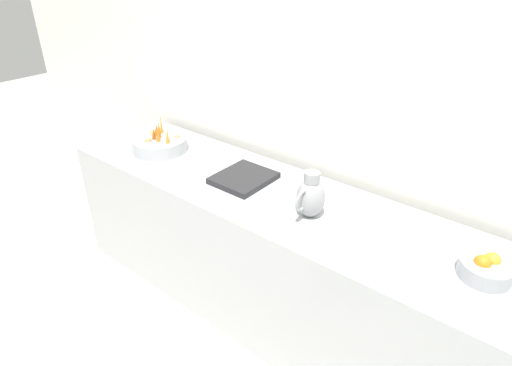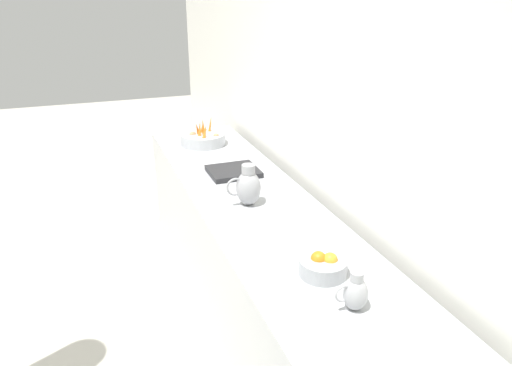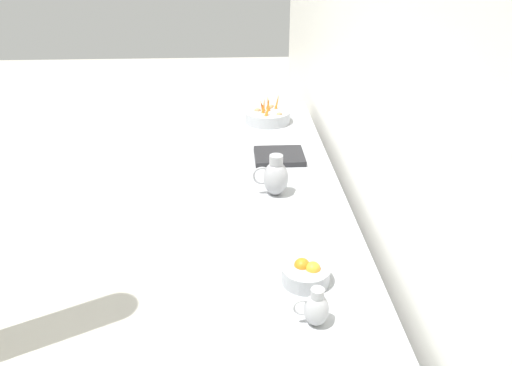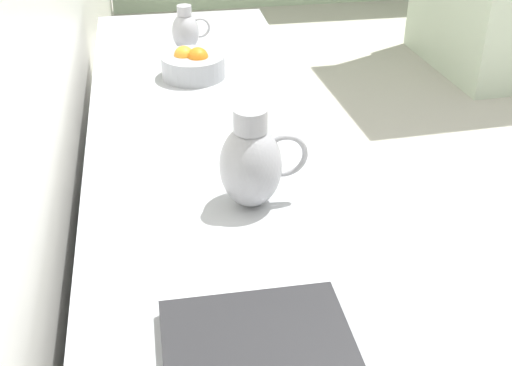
{
  "view_description": "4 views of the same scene",
  "coord_description": "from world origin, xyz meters",
  "px_view_note": "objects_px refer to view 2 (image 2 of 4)",
  "views": [
    {
      "loc": [
        0.24,
        0.82,
        2.13
      ],
      "look_at": [
        -1.31,
        -0.44,
        1.03
      ],
      "focal_mm": 30.44,
      "sensor_mm": 36.0,
      "label": 1
    },
    {
      "loc": [
        -0.54,
        2.35,
        2.12
      ],
      "look_at": [
        -1.44,
        -0.08,
        1.06
      ],
      "focal_mm": 34.02,
      "sensor_mm": 36.0,
      "label": 2
    },
    {
      "loc": [
        -1.17,
        2.51,
        2.34
      ],
      "look_at": [
        -1.3,
        -0.01,
        1.04
      ],
      "focal_mm": 35.6,
      "sensor_mm": 36.0,
      "label": 3
    },
    {
      "loc": [
        -1.65,
        -1.52,
        1.77
      ],
      "look_at": [
        -1.45,
        -0.38,
        1.07
      ],
      "focal_mm": 46.58,
      "sensor_mm": 36.0,
      "label": 4
    }
  ],
  "objects_px": {
    "orange_bowl": "(323,266)",
    "metal_pitcher_short": "(355,293)",
    "vegetable_colander": "(203,138)",
    "metal_pitcher_tall": "(248,187)"
  },
  "relations": [
    {
      "from": "orange_bowl",
      "to": "metal_pitcher_tall",
      "type": "height_order",
      "value": "metal_pitcher_tall"
    },
    {
      "from": "orange_bowl",
      "to": "metal_pitcher_short",
      "type": "xyz_separation_m",
      "value": [
        -0.0,
        0.27,
        0.03
      ]
    },
    {
      "from": "orange_bowl",
      "to": "metal_pitcher_tall",
      "type": "relative_size",
      "value": 0.87
    },
    {
      "from": "vegetable_colander",
      "to": "metal_pitcher_short",
      "type": "xyz_separation_m",
      "value": [
        -0.02,
        2.36,
        0.03
      ]
    },
    {
      "from": "vegetable_colander",
      "to": "metal_pitcher_tall",
      "type": "xyz_separation_m",
      "value": [
        0.04,
        1.25,
        0.06
      ]
    },
    {
      "from": "orange_bowl",
      "to": "metal_pitcher_short",
      "type": "bearing_deg",
      "value": 90.13
    },
    {
      "from": "orange_bowl",
      "to": "metal_pitcher_short",
      "type": "relative_size",
      "value": 1.27
    },
    {
      "from": "metal_pitcher_tall",
      "to": "orange_bowl",
      "type": "bearing_deg",
      "value": 94.54
    },
    {
      "from": "orange_bowl",
      "to": "metal_pitcher_tall",
      "type": "bearing_deg",
      "value": -85.46
    },
    {
      "from": "vegetable_colander",
      "to": "metal_pitcher_short",
      "type": "relative_size",
      "value": 2.13
    }
  ]
}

